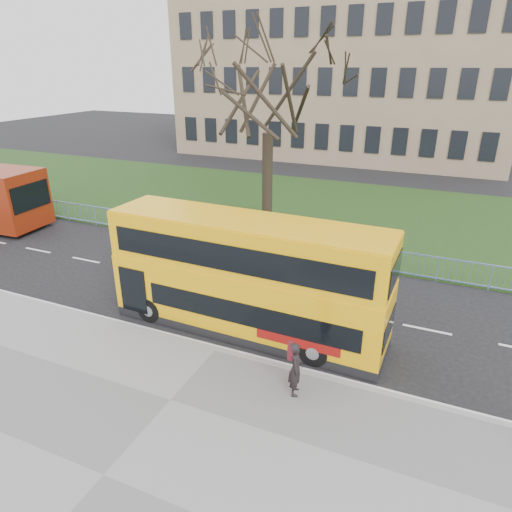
{
  "coord_description": "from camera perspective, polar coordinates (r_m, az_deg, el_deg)",
  "views": [
    {
      "loc": [
        5.97,
        -12.11,
        8.41
      ],
      "look_at": [
        0.26,
        1.0,
        2.35
      ],
      "focal_mm": 32.0,
      "sensor_mm": 36.0,
      "label": 1
    }
  ],
  "objects": [
    {
      "name": "ground",
      "position": [
        15.9,
        -2.34,
        -8.98
      ],
      "size": [
        120.0,
        120.0,
        0.0
      ],
      "primitive_type": "plane",
      "color": "black",
      "rests_on": "ground"
    },
    {
      "name": "pavement",
      "position": [
        11.58,
        -18.49,
        -24.71
      ],
      "size": [
        80.0,
        10.5,
        0.12
      ],
      "primitive_type": "cube",
      "color": "slate",
      "rests_on": "ground"
    },
    {
      "name": "kerb",
      "position": [
        14.72,
        -5.01,
        -11.65
      ],
      "size": [
        80.0,
        0.2,
        0.14
      ],
      "primitive_type": "cube",
      "color": "gray",
      "rests_on": "ground"
    },
    {
      "name": "grass_verge",
      "position": [
        28.34,
        10.35,
        5.4
      ],
      "size": [
        80.0,
        15.4,
        0.08
      ],
      "primitive_type": "cube",
      "color": "#1C3814",
      "rests_on": "ground"
    },
    {
      "name": "guard_railing",
      "position": [
        21.15,
        5.41,
        1.04
      ],
      "size": [
        40.0,
        0.12,
        1.1
      ],
      "primitive_type": null,
      "color": "#7390CC",
      "rests_on": "ground"
    },
    {
      "name": "bare_tree",
      "position": [
        23.97,
        1.51,
        17.4
      ],
      "size": [
        8.41,
        8.41,
        12.02
      ],
      "primitive_type": null,
      "color": "black",
      "rests_on": "grass_verge"
    },
    {
      "name": "civic_building",
      "position": [
        48.39,
        11.16,
        20.89
      ],
      "size": [
        30.0,
        15.0,
        14.0
      ],
      "primitive_type": "cube",
      "color": "#8B7058",
      "rests_on": "ground"
    },
    {
      "name": "yellow_bus",
      "position": [
        14.86,
        -1.18,
        -2.24
      ],
      "size": [
        9.31,
        2.44,
        3.88
      ],
      "rotation": [
        0.0,
        0.0,
        -0.02
      ],
      "color": "#FFB30A",
      "rests_on": "ground"
    },
    {
      "name": "pedestrian",
      "position": [
        12.54,
        4.97,
        -13.87
      ],
      "size": [
        0.53,
        0.66,
        1.58
      ],
      "primitive_type": "imported",
      "rotation": [
        0.0,
        0.0,
        1.86
      ],
      "color": "black",
      "rests_on": "pavement"
    }
  ]
}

